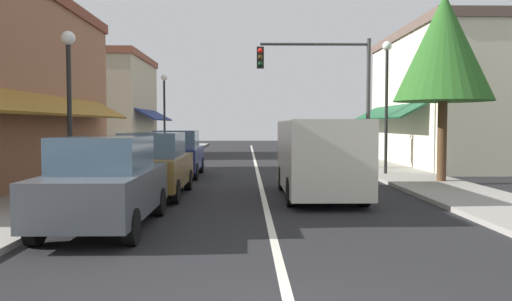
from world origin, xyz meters
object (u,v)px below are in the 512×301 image
at_px(parked_car_second_left, 154,165).
at_px(street_lamp_left_near, 69,86).
at_px(van_in_lane, 319,155).
at_px(street_lamp_right_mid, 387,87).
at_px(traffic_signal_mast_arm, 330,81).
at_px(street_lamp_left_far, 164,102).
at_px(parked_car_nearest_left, 105,183).
at_px(parked_car_third_left, 177,154).
at_px(tree_right_near, 444,48).

distance_m(parked_car_second_left, street_lamp_left_near, 3.02).
relative_size(van_in_lane, street_lamp_right_mid, 1.01).
height_order(traffic_signal_mast_arm, street_lamp_left_far, traffic_signal_mast_arm).
xyz_separation_m(parked_car_nearest_left, street_lamp_left_near, (-1.86, 3.51, 2.11)).
height_order(parked_car_nearest_left, street_lamp_right_mid, street_lamp_right_mid).
relative_size(parked_car_nearest_left, street_lamp_left_near, 0.94).
bearing_deg(parked_car_third_left, tree_right_near, -17.26).
distance_m(parked_car_second_left, van_in_lane, 4.57).
bearing_deg(parked_car_second_left, traffic_signal_mast_arm, 51.94).
bearing_deg(traffic_signal_mast_arm, tree_right_near, -60.27).
bearing_deg(traffic_signal_mast_arm, parked_car_nearest_left, -117.35).
bearing_deg(street_lamp_left_near, parked_car_nearest_left, -62.13).
relative_size(parked_car_second_left, street_lamp_left_far, 0.86).
height_order(street_lamp_left_near, street_lamp_right_mid, street_lamp_right_mid).
height_order(parked_car_second_left, traffic_signal_mast_arm, traffic_signal_mast_arm).
relative_size(street_lamp_left_near, street_lamp_right_mid, 0.85).
relative_size(parked_car_nearest_left, parked_car_second_left, 1.00).
distance_m(street_lamp_left_far, tree_right_near, 16.30).
xyz_separation_m(van_in_lane, traffic_signal_mast_arm, (1.60, 7.95, 2.72)).
bearing_deg(street_lamp_left_far, street_lamp_right_mid, -43.16).
relative_size(traffic_signal_mast_arm, street_lamp_left_near, 1.30).
relative_size(parked_car_second_left, traffic_signal_mast_arm, 0.72).
distance_m(parked_car_nearest_left, parked_car_third_left, 9.78).
distance_m(parked_car_third_left, traffic_signal_mast_arm, 7.30).
bearing_deg(van_in_lane, parked_car_second_left, 177.52).
xyz_separation_m(traffic_signal_mast_arm, street_lamp_left_near, (-8.14, -8.63, -0.88)).
bearing_deg(traffic_signal_mast_arm, van_in_lane, -101.37).
height_order(van_in_lane, traffic_signal_mast_arm, traffic_signal_mast_arm).
xyz_separation_m(parked_car_third_left, traffic_signal_mast_arm, (6.23, 2.36, 2.99)).
relative_size(parked_car_third_left, street_lamp_right_mid, 0.80).
relative_size(parked_car_nearest_left, parked_car_third_left, 1.00).
distance_m(van_in_lane, tree_right_near, 6.31).
distance_m(parked_car_nearest_left, street_lamp_left_far, 19.16).
bearing_deg(street_lamp_right_mid, parked_car_second_left, -146.59).
relative_size(street_lamp_left_near, tree_right_near, 0.69).
xyz_separation_m(parked_car_nearest_left, street_lamp_right_mid, (8.03, 9.62, 2.55)).
xyz_separation_m(street_lamp_left_near, tree_right_near, (11.05, 3.53, 1.52)).
xyz_separation_m(street_lamp_left_near, street_lamp_right_mid, (9.89, 6.11, 0.44)).
height_order(parked_car_nearest_left, street_lamp_left_near, street_lamp_left_near).
bearing_deg(parked_car_third_left, street_lamp_left_far, 101.39).
bearing_deg(van_in_lane, parked_car_nearest_left, -138.02).
bearing_deg(parked_car_nearest_left, street_lamp_left_far, 95.66).
bearing_deg(street_lamp_left_far, parked_car_third_left, -78.00).
bearing_deg(tree_right_near, street_lamp_left_far, 133.01).
relative_size(parked_car_third_left, tree_right_near, 0.65).
bearing_deg(parked_car_third_left, parked_car_second_left, -89.89).
bearing_deg(tree_right_near, parked_car_nearest_left, -142.53).
height_order(parked_car_third_left, traffic_signal_mast_arm, traffic_signal_mast_arm).
distance_m(van_in_lane, street_lamp_left_near, 6.83).
relative_size(parked_car_third_left, van_in_lane, 0.79).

